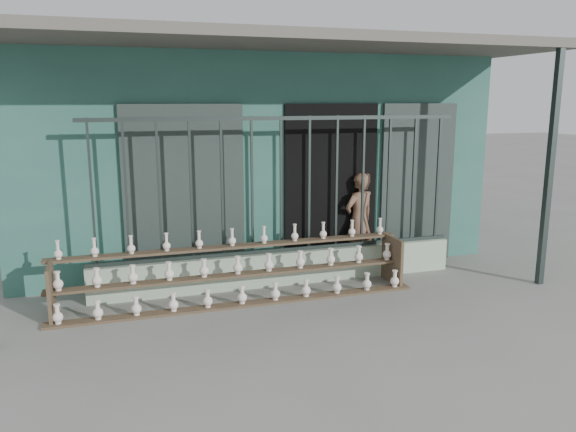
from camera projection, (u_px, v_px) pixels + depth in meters
name	position (u px, v px, depth m)	size (l,w,h in m)	color
ground	(314.00, 318.00, 6.41)	(60.00, 60.00, 0.00)	slate
workshop_building	(234.00, 147.00, 10.03)	(7.40, 6.60, 3.21)	#2D5F53
parapet_wall	(281.00, 268.00, 7.58)	(5.00, 0.20, 0.45)	#A9C0A5
security_fence	(281.00, 186.00, 7.35)	(5.00, 0.04, 1.80)	#283330
shelf_rack	(237.00, 272.00, 6.96)	(4.50, 0.68, 0.85)	brown
elderly_woman	(359.00, 221.00, 8.23)	(0.52, 0.34, 1.43)	brown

